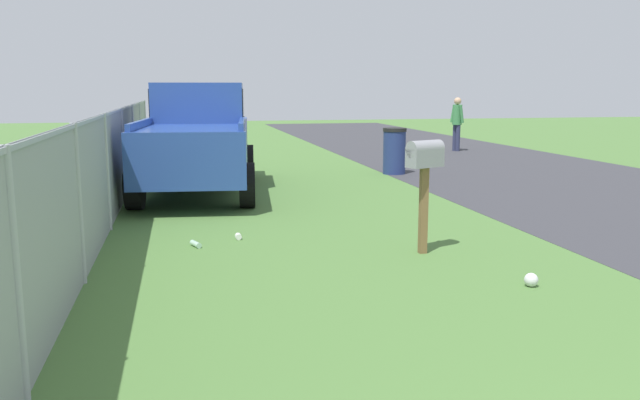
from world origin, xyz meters
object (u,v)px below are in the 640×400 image
mailbox (425,164)px  pickup_truck (199,134)px  trash_bin (394,151)px  pedestrian (457,120)px

mailbox → pickup_truck: 6.06m
mailbox → pickup_truck: pickup_truck is taller
trash_bin → pedestrian: pedestrian is taller
mailbox → trash_bin: 7.43m
mailbox → trash_bin: mailbox is taller
pickup_truck → trash_bin: size_ratio=5.06×
pickup_truck → pedestrian: (6.55, -8.30, -0.11)m
pickup_truck → pedestrian: bearing=-45.8°
trash_bin → mailbox: bearing=164.0°
trash_bin → pickup_truck: bearing=109.5°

